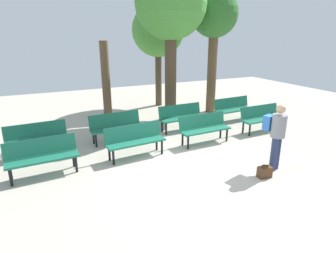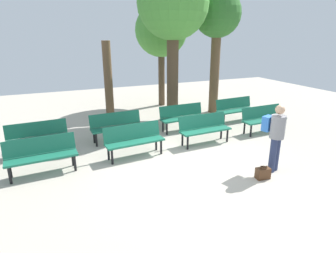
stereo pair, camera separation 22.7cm
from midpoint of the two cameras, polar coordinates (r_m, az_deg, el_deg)
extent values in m
plane|color=#B2A899|center=(7.08, 5.95, -8.78)|extent=(24.00, 24.00, 0.00)
cube|color=#19664C|center=(7.27, -24.67, -5.97)|extent=(1.62, 0.54, 0.05)
cube|color=#19664C|center=(7.37, -25.05, -3.65)|extent=(1.60, 0.22, 0.40)
cylinder|color=black|center=(7.22, -29.87, -8.92)|extent=(0.06, 0.06, 0.40)
cylinder|color=black|center=(7.27, -18.82, -7.20)|extent=(0.06, 0.06, 0.40)
cylinder|color=black|center=(7.52, -29.87, -7.90)|extent=(0.06, 0.06, 0.40)
cylinder|color=black|center=(7.56, -19.27, -6.26)|extent=(0.06, 0.06, 0.40)
cube|color=#19664C|center=(7.66, -7.29, -3.17)|extent=(1.63, 0.56, 0.05)
cube|color=#19664C|center=(7.75, -7.93, -1.01)|extent=(1.60, 0.25, 0.40)
cylinder|color=black|center=(7.39, -11.78, -6.14)|extent=(0.06, 0.06, 0.40)
cylinder|color=black|center=(7.88, -2.06, -4.19)|extent=(0.06, 0.06, 0.40)
cylinder|color=black|center=(7.67, -12.53, -5.26)|extent=(0.06, 0.06, 0.40)
cylinder|color=black|center=(8.14, -3.10, -3.44)|extent=(0.06, 0.06, 0.40)
cube|color=#19664C|center=(8.62, 6.78, -0.70)|extent=(1.61, 0.49, 0.05)
cube|color=#19664C|center=(8.70, 6.12, 1.20)|extent=(1.60, 0.18, 0.40)
cylinder|color=black|center=(8.21, 3.26, -3.25)|extent=(0.06, 0.06, 0.40)
cylinder|color=black|center=(8.96, 11.03, -1.71)|extent=(0.06, 0.06, 0.40)
cylinder|color=black|center=(8.47, 2.18, -2.55)|extent=(0.06, 0.06, 0.40)
cylinder|color=black|center=(9.20, 9.82, -1.11)|extent=(0.06, 0.06, 0.40)
cube|color=#19664C|center=(10.11, 17.91, 1.38)|extent=(1.61, 0.49, 0.05)
cube|color=#19664C|center=(10.18, 17.27, 2.99)|extent=(1.60, 0.17, 0.40)
cylinder|color=black|center=(9.60, 15.45, -0.69)|extent=(0.06, 0.06, 0.40)
cylinder|color=black|center=(10.56, 21.12, 0.44)|extent=(0.06, 0.06, 0.40)
cylinder|color=black|center=(9.82, 14.21, -0.16)|extent=(0.06, 0.06, 0.40)
cylinder|color=black|center=(10.77, 19.88, 0.90)|extent=(0.06, 0.06, 0.40)
cube|color=#19664C|center=(8.54, -25.46, -2.58)|extent=(1.62, 0.52, 0.05)
cube|color=#19664C|center=(8.66, -25.76, -0.64)|extent=(1.60, 0.20, 0.40)
cylinder|color=black|center=(8.48, -29.88, -5.05)|extent=(0.06, 0.06, 0.40)
cylinder|color=black|center=(8.51, -20.51, -3.65)|extent=(0.06, 0.06, 0.40)
cylinder|color=black|center=(8.78, -29.86, -4.30)|extent=(0.06, 0.06, 0.40)
cylinder|color=black|center=(8.81, -20.81, -2.95)|extent=(0.06, 0.06, 0.40)
cube|color=#19664C|center=(8.86, -10.93, -0.38)|extent=(1.62, 0.51, 0.05)
cube|color=#19664C|center=(8.97, -11.41, 1.46)|extent=(1.60, 0.20, 0.40)
cylinder|color=black|center=(8.62, -14.96, -2.80)|extent=(0.06, 0.06, 0.40)
cylinder|color=black|center=(9.00, -6.29, -1.39)|extent=(0.06, 0.06, 0.40)
cylinder|color=black|center=(8.92, -15.44, -2.14)|extent=(0.06, 0.06, 0.40)
cylinder|color=black|center=(9.28, -7.02, -0.80)|extent=(0.06, 0.06, 0.40)
cube|color=#19664C|center=(9.74, 2.24, 1.65)|extent=(1.61, 0.48, 0.05)
cube|color=#19664C|center=(9.85, 1.70, 3.31)|extent=(1.60, 0.16, 0.40)
cylinder|color=black|center=(9.37, -1.06, -0.48)|extent=(0.06, 0.06, 0.40)
cylinder|color=black|center=(10.02, 6.18, 0.67)|extent=(0.06, 0.06, 0.40)
cylinder|color=black|center=(9.65, -1.88, 0.07)|extent=(0.06, 0.06, 0.40)
cylinder|color=black|center=(10.28, 5.23, 1.15)|extent=(0.06, 0.06, 0.40)
cube|color=#19664C|center=(11.08, 12.62, 3.26)|extent=(1.62, 0.54, 0.05)
cube|color=#19664C|center=(11.17, 12.03, 4.71)|extent=(1.60, 0.22, 0.40)
cylinder|color=black|center=(10.58, 10.23, 1.43)|extent=(0.06, 0.06, 0.40)
cylinder|color=black|center=(11.49, 15.70, 2.36)|extent=(0.06, 0.06, 0.40)
cylinder|color=black|center=(10.82, 9.18, 1.86)|extent=(0.06, 0.06, 0.40)
cylinder|color=black|center=(11.71, 14.62, 2.75)|extent=(0.06, 0.06, 0.40)
cylinder|color=#4C3A28|center=(13.16, -2.43, 9.97)|extent=(0.29, 0.29, 2.65)
sphere|color=#478E38|center=(13.02, -2.55, 18.75)|extent=(2.28, 2.28, 2.28)
cylinder|color=brown|center=(12.05, 8.26, 10.81)|extent=(0.38, 0.38, 3.39)
sphere|color=#2D6628|center=(11.98, 8.78, 21.53)|extent=(1.84, 1.84, 1.84)
cylinder|color=brown|center=(11.05, -12.93, 8.78)|extent=(0.31, 0.31, 2.96)
cylinder|color=#4C3A28|center=(10.87, -0.09, 10.40)|extent=(0.44, 0.44, 3.46)
sphere|color=#478E38|center=(10.82, -0.10, 23.59)|extent=(2.54, 2.54, 2.54)
cylinder|color=navy|center=(7.44, 20.21, -4.90)|extent=(0.16, 0.16, 0.85)
cylinder|color=navy|center=(7.30, 19.65, -5.26)|extent=(0.16, 0.16, 0.85)
cylinder|color=gray|center=(7.14, 20.53, 0.10)|extent=(0.43, 0.43, 0.55)
sphere|color=tan|center=(7.03, 20.90, 3.32)|extent=(0.22, 0.22, 0.22)
cube|color=blue|center=(7.24, 18.72, 0.77)|extent=(0.32, 0.26, 0.36)
cube|color=#4C2D19|center=(7.02, 17.95, -8.71)|extent=(0.34, 0.22, 0.26)
torus|color=#4C2D19|center=(6.95, 18.07, -7.60)|extent=(0.16, 0.16, 0.02)
camera|label=1|loc=(0.11, -90.77, -0.25)|focal=30.33mm
camera|label=2|loc=(0.11, 89.23, 0.25)|focal=30.33mm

